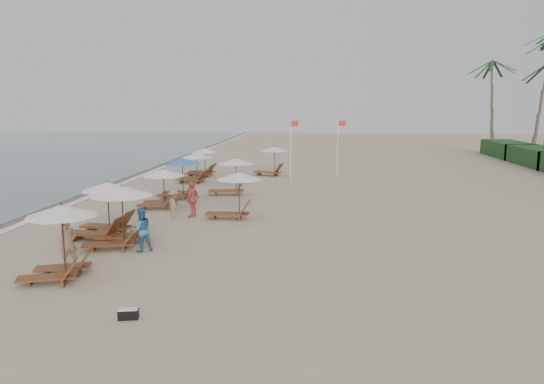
# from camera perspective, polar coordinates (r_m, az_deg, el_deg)

# --- Properties ---
(ground) EXTENTS (160.00, 160.00, 0.00)m
(ground) POSITION_cam_1_polar(r_m,az_deg,el_deg) (18.06, -2.50, -7.54)
(ground) COLOR tan
(ground) RESTS_ON ground
(wet_sand_band) EXTENTS (3.20, 140.00, 0.01)m
(wet_sand_band) POSITION_cam_1_polar(r_m,az_deg,el_deg) (31.37, -23.03, -0.79)
(wet_sand_band) COLOR #6B5E4C
(wet_sand_band) RESTS_ON ground
(foam_line) EXTENTS (0.50, 140.00, 0.02)m
(foam_line) POSITION_cam_1_polar(r_m,az_deg,el_deg) (30.77, -20.91, -0.83)
(foam_line) COLOR white
(foam_line) RESTS_ON ground
(lounger_station_0) EXTENTS (2.44, 2.23, 2.39)m
(lounger_station_0) POSITION_cam_1_polar(r_m,az_deg,el_deg) (16.93, -23.26, -4.99)
(lounger_station_0) COLOR brown
(lounger_station_0) RESTS_ON ground
(lounger_station_1) EXTENTS (2.68, 2.42, 2.36)m
(lounger_station_1) POSITION_cam_1_polar(r_m,az_deg,el_deg) (20.06, -17.24, -2.54)
(lounger_station_1) COLOR brown
(lounger_station_1) RESTS_ON ground
(lounger_station_2) EXTENTS (2.71, 2.27, 2.31)m
(lounger_station_2) POSITION_cam_1_polar(r_m,az_deg,el_deg) (21.76, -18.87, -2.28)
(lounger_station_2) COLOR brown
(lounger_station_2) RESTS_ON ground
(lounger_station_3) EXTENTS (2.53, 2.27, 2.06)m
(lounger_station_3) POSITION_cam_1_polar(r_m,az_deg,el_deg) (27.05, -12.64, 0.53)
(lounger_station_3) COLOR brown
(lounger_station_3) RESTS_ON ground
(lounger_station_4) EXTENTS (2.57, 2.24, 2.35)m
(lounger_station_4) POSITION_cam_1_polar(r_m,az_deg,el_deg) (29.66, -10.57, 1.54)
(lounger_station_4) COLOR brown
(lounger_station_4) RESTS_ON ground
(lounger_station_5) EXTENTS (2.59, 2.27, 2.09)m
(lounger_station_5) POSITION_cam_1_polar(r_m,az_deg,el_deg) (35.53, -8.94, 2.82)
(lounger_station_5) COLOR brown
(lounger_station_5) RESTS_ON ground
(lounger_station_6) EXTENTS (2.58, 2.12, 2.15)m
(lounger_station_6) POSITION_cam_1_polar(r_m,az_deg,el_deg) (38.59, -8.05, 3.30)
(lounger_station_6) COLOR brown
(lounger_station_6) RESTS_ON ground
(inland_station_0) EXTENTS (2.76, 2.24, 2.22)m
(inland_station_0) POSITION_cam_1_polar(r_m,az_deg,el_deg) (23.94, -4.43, 0.07)
(inland_station_0) COLOR brown
(inland_station_0) RESTS_ON ground
(inland_station_1) EXTENTS (2.85, 2.24, 2.22)m
(inland_station_1) POSITION_cam_1_polar(r_m,az_deg,el_deg) (30.29, -4.69, 2.09)
(inland_station_1) COLOR brown
(inland_station_1) RESTS_ON ground
(inland_station_2) EXTENTS (2.86, 2.26, 2.22)m
(inland_station_2) POSITION_cam_1_polar(r_m,az_deg,el_deg) (38.45, -0.11, 3.81)
(inland_station_2) COLOR brown
(inland_station_2) RESTS_ON ground
(beachgoer_near) EXTENTS (0.70, 0.68, 1.62)m
(beachgoer_near) POSITION_cam_1_polar(r_m,az_deg,el_deg) (18.40, -22.24, -5.34)
(beachgoer_near) COLOR #A7775A
(beachgoer_near) RESTS_ON ground
(beachgoer_mid_a) EXTENTS (1.03, 1.00, 1.67)m
(beachgoer_mid_a) POSITION_cam_1_polar(r_m,az_deg,el_deg) (19.24, -14.72, -4.19)
(beachgoer_mid_a) COLOR #326697
(beachgoer_mid_a) RESTS_ON ground
(beachgoer_mid_b) EXTENTS (1.01, 1.11, 1.49)m
(beachgoer_mid_b) POSITION_cam_1_polar(r_m,az_deg,el_deg) (24.04, -11.14, -1.45)
(beachgoer_mid_b) COLOR #966E4C
(beachgoer_mid_b) RESTS_ON ground
(beachgoer_far_a) EXTENTS (0.71, 1.10, 1.74)m
(beachgoer_far_a) POSITION_cam_1_polar(r_m,az_deg,el_deg) (24.51, -9.06, -0.87)
(beachgoer_far_a) COLOR #CE5452
(beachgoer_far_a) RESTS_ON ground
(duffel_bag) EXTENTS (0.55, 0.35, 0.28)m
(duffel_bag) POSITION_cam_1_polar(r_m,az_deg,el_deg) (13.68, -16.09, -13.20)
(duffel_bag) COLOR black
(duffel_bag) RESTS_ON ground
(flag_pole_near) EXTENTS (0.59, 0.08, 4.48)m
(flag_pole_near) POSITION_cam_1_polar(r_m,az_deg,el_deg) (35.87, 2.18, 5.27)
(flag_pole_near) COLOR silver
(flag_pole_near) RESTS_ON ground
(flag_pole_far) EXTENTS (0.60, 0.08, 4.46)m
(flag_pole_far) POSITION_cam_1_polar(r_m,az_deg,el_deg) (37.31, 7.56, 5.36)
(flag_pole_far) COLOR silver
(flag_pole_far) RESTS_ON ground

